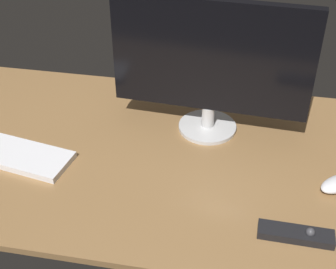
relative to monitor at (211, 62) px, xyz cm
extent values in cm
cube|color=olive|center=(-15.65, -15.86, -24.69)|extent=(140.00, 84.00, 2.00)
cylinder|color=silver|center=(0.00, 0.00, -23.10)|extent=(18.46, 18.46, 1.18)
cylinder|color=silver|center=(0.00, 0.00, -19.05)|extent=(3.98, 3.98, 6.92)
cube|color=black|center=(0.00, 0.00, 1.81)|extent=(59.64, 6.41, 34.80)
cube|color=white|center=(-56.02, -24.86, -22.72)|extent=(39.36, 19.42, 1.94)
cube|color=black|center=(26.72, -41.93, -22.61)|extent=(18.52, 5.46, 2.16)
sphere|color=#3F3F44|center=(29.97, -42.00, -21.15)|extent=(2.19, 2.19, 2.19)
camera|label=1|loc=(11.06, -127.75, 67.33)|focal=52.12mm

